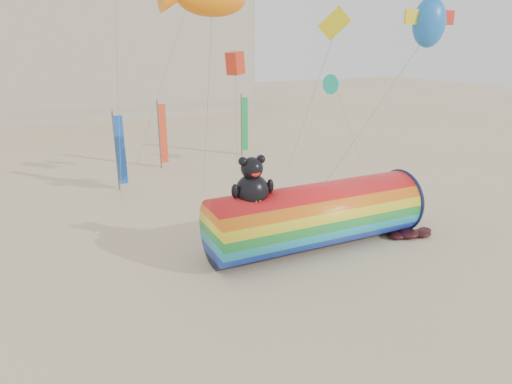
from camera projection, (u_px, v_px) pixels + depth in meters
name	position (u px, v px, depth m)	size (l,w,h in m)	color
ground	(260.00, 251.00, 21.49)	(160.00, 160.00, 0.00)	#CCB58C
windsock_assembly	(316.00, 214.00, 21.55)	(10.61, 3.23, 4.89)	red
kite_handler	(386.00, 211.00, 23.91)	(0.65, 0.43, 1.79)	slate
fabric_bundle	(411.00, 233.00, 23.01)	(2.62, 1.35, 0.41)	#3E0B0C
festival_banners	(181.00, 135.00, 34.16)	(11.80, 5.38, 5.20)	#59595E
flying_kites	(259.00, 12.00, 22.47)	(25.22, 12.94, 9.52)	orange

